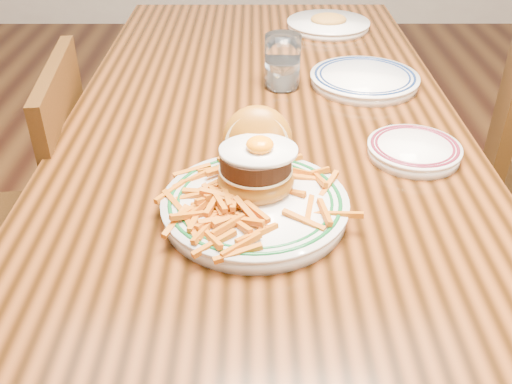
{
  "coord_description": "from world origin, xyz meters",
  "views": [
    {
      "loc": [
        -0.02,
        -1.18,
        1.3
      ],
      "look_at": [
        -0.02,
        -0.44,
        0.8
      ],
      "focal_mm": 40.0,
      "sensor_mm": 36.0,
      "label": 1
    }
  ],
  "objects_px": {
    "table": "(263,138)",
    "side_plate": "(414,149)",
    "chair_left": "(36,223)",
    "main_plate": "(255,188)"
  },
  "relations": [
    {
      "from": "main_plate",
      "to": "side_plate",
      "type": "bearing_deg",
      "value": 31.56
    },
    {
      "from": "table",
      "to": "side_plate",
      "type": "distance_m",
      "value": 0.38
    },
    {
      "from": "chair_left",
      "to": "table",
      "type": "bearing_deg",
      "value": -0.29
    },
    {
      "from": "table",
      "to": "main_plate",
      "type": "relative_size",
      "value": 5.08
    },
    {
      "from": "table",
      "to": "side_plate",
      "type": "relative_size",
      "value": 8.79
    },
    {
      "from": "chair_left",
      "to": "side_plate",
      "type": "relative_size",
      "value": 4.71
    },
    {
      "from": "chair_left",
      "to": "main_plate",
      "type": "xyz_separation_m",
      "value": [
        0.54,
        -0.35,
        0.33
      ]
    },
    {
      "from": "table",
      "to": "main_plate",
      "type": "bearing_deg",
      "value": -92.6
    },
    {
      "from": "table",
      "to": "chair_left",
      "type": "distance_m",
      "value": 0.6
    },
    {
      "from": "table",
      "to": "side_plate",
      "type": "height_order",
      "value": "side_plate"
    }
  ]
}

